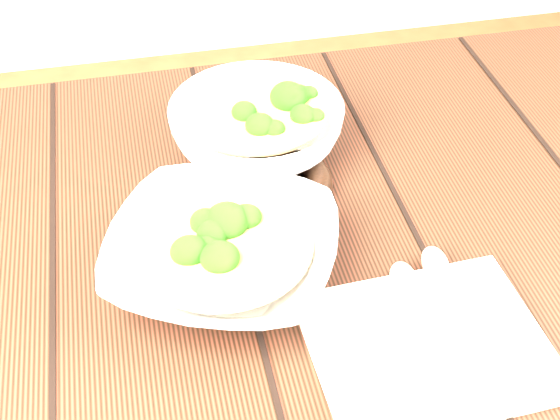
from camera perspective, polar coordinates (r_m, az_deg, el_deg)
name	(u,v)px	position (r m, az deg, el deg)	size (l,w,h in m)	color
table	(259,322)	(0.95, -1.55, -8.16)	(1.20, 0.80, 0.75)	#391910
soup_bowl_front	(222,254)	(0.81, -4.24, -3.24)	(0.31, 0.31, 0.07)	white
soup_bowl_back	(257,127)	(0.98, -1.73, 6.07)	(0.27, 0.27, 0.08)	white
trivet	(283,182)	(0.92, 0.24, 2.03)	(0.12, 0.12, 0.03)	black
napkin	(428,345)	(0.78, 10.78, -9.70)	(0.22, 0.18, 0.01)	#EBE5C3
spoon_left	(409,306)	(0.79, 9.40, -6.96)	(0.05, 0.18, 0.01)	#ADAA98
spoon_right	(441,289)	(0.81, 11.71, -5.69)	(0.05, 0.18, 0.01)	#ADAA98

